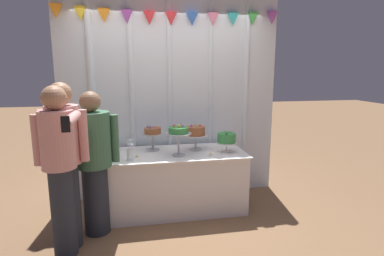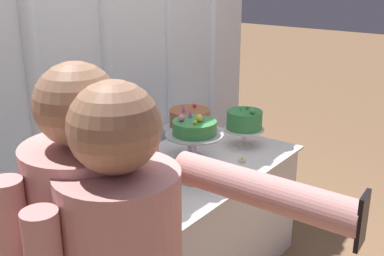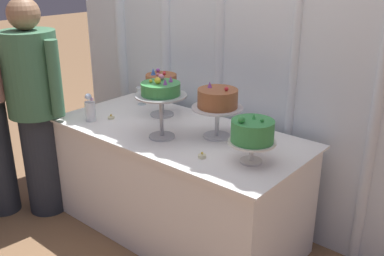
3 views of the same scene
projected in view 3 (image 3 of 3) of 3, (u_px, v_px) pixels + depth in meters
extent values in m
plane|color=#846042|center=(169.00, 236.00, 3.00)|extent=(24.00, 24.00, 0.00)
cube|color=silver|center=(225.00, 25.00, 2.93)|extent=(2.96, 0.04, 2.73)
cylinder|color=silver|center=(120.00, 14.00, 3.54)|extent=(0.09, 0.09, 2.73)
cylinder|color=silver|center=(165.00, 19.00, 3.24)|extent=(0.08, 0.08, 2.73)
cylinder|color=silver|center=(220.00, 25.00, 2.93)|extent=(0.07, 0.07, 2.73)
cylinder|color=silver|center=(296.00, 34.00, 2.59)|extent=(0.05, 0.05, 2.73)
cube|color=white|center=(178.00, 184.00, 2.94)|extent=(1.66, 0.76, 0.73)
cube|color=white|center=(177.00, 132.00, 2.80)|extent=(1.71, 0.81, 0.01)
cylinder|color=#B2B2B7|center=(162.00, 114.00, 3.09)|extent=(0.17, 0.17, 0.01)
cylinder|color=#B2B2B7|center=(162.00, 100.00, 3.05)|extent=(0.03, 0.03, 0.20)
cylinder|color=#B2B2B7|center=(161.00, 86.00, 3.01)|extent=(0.27, 0.27, 0.01)
cylinder|color=#995633|center=(161.00, 80.00, 3.00)|extent=(0.21, 0.21, 0.07)
sphere|color=#DB333D|center=(164.00, 73.00, 2.97)|extent=(0.02, 0.02, 0.02)
sphere|color=#DB333D|center=(164.00, 73.00, 2.99)|extent=(0.02, 0.02, 0.02)
sphere|color=purple|center=(158.00, 70.00, 3.04)|extent=(0.03, 0.03, 0.03)
cone|color=blue|center=(153.00, 71.00, 2.96)|extent=(0.03, 0.03, 0.05)
sphere|color=pink|center=(158.00, 74.00, 2.94)|extent=(0.02, 0.02, 0.02)
cylinder|color=#B2B2B7|center=(162.00, 136.00, 2.70)|extent=(0.16, 0.16, 0.01)
cylinder|color=#B2B2B7|center=(161.00, 116.00, 2.65)|extent=(0.02, 0.02, 0.25)
cylinder|color=#B2B2B7|center=(161.00, 95.00, 2.60)|extent=(0.31, 0.31, 0.01)
cylinder|color=#388E47|center=(161.00, 89.00, 2.59)|extent=(0.24, 0.24, 0.07)
cone|color=purple|center=(165.00, 82.00, 2.53)|extent=(0.03, 0.03, 0.04)
cone|color=purple|center=(171.00, 79.00, 2.58)|extent=(0.03, 0.03, 0.04)
sphere|color=pink|center=(161.00, 77.00, 2.63)|extent=(0.04, 0.04, 0.04)
sphere|color=yellow|center=(151.00, 81.00, 2.57)|extent=(0.02, 0.02, 0.02)
sphere|color=yellow|center=(158.00, 81.00, 2.54)|extent=(0.04, 0.04, 0.04)
cylinder|color=silver|center=(217.00, 136.00, 2.70)|extent=(0.17, 0.17, 0.01)
cylinder|color=silver|center=(217.00, 122.00, 2.67)|extent=(0.03, 0.03, 0.17)
cylinder|color=silver|center=(217.00, 108.00, 2.64)|extent=(0.31, 0.31, 0.01)
cylinder|color=#995633|center=(218.00, 98.00, 2.61)|extent=(0.24, 0.24, 0.11)
sphere|color=#DB333D|center=(226.00, 89.00, 2.56)|extent=(0.02, 0.02, 0.02)
cone|color=purple|center=(210.00, 84.00, 2.62)|extent=(0.03, 0.03, 0.04)
cylinder|color=silver|center=(251.00, 161.00, 2.36)|extent=(0.12, 0.12, 0.01)
cylinder|color=silver|center=(251.00, 151.00, 2.34)|extent=(0.02, 0.02, 0.10)
cylinder|color=silver|center=(252.00, 142.00, 2.32)|extent=(0.26, 0.26, 0.01)
cylinder|color=#388E47|center=(253.00, 131.00, 2.30)|extent=(0.23, 0.23, 0.12)
sphere|color=green|center=(262.00, 120.00, 2.25)|extent=(0.02, 0.02, 0.02)
cone|color=green|center=(254.00, 116.00, 2.30)|extent=(0.02, 0.02, 0.03)
sphere|color=green|center=(242.00, 119.00, 2.24)|extent=(0.04, 0.04, 0.04)
cylinder|color=silver|center=(142.00, 104.00, 3.32)|extent=(0.06, 0.06, 0.00)
cylinder|color=silver|center=(142.00, 99.00, 3.31)|extent=(0.01, 0.01, 0.07)
cylinder|color=silver|center=(141.00, 91.00, 3.28)|extent=(0.07, 0.07, 0.06)
cylinder|color=silver|center=(90.00, 111.00, 2.95)|extent=(0.07, 0.07, 0.14)
sphere|color=silver|center=(88.00, 97.00, 2.88)|extent=(0.04, 0.04, 0.04)
sphere|color=#CC9EC6|center=(87.00, 97.00, 2.91)|extent=(0.03, 0.03, 0.03)
sphere|color=#CC9EC6|center=(92.00, 99.00, 2.90)|extent=(0.03, 0.03, 0.03)
cylinder|color=beige|center=(111.00, 118.00, 3.01)|extent=(0.05, 0.05, 0.02)
sphere|color=#F9CC4C|center=(111.00, 115.00, 3.00)|extent=(0.01, 0.01, 0.01)
cylinder|color=beige|center=(202.00, 156.00, 2.41)|extent=(0.05, 0.05, 0.02)
sphere|color=#F9CC4C|center=(202.00, 153.00, 2.41)|extent=(0.01, 0.01, 0.01)
cylinder|color=#282D38|center=(44.00, 163.00, 3.21)|extent=(0.31, 0.31, 0.76)
cylinder|color=#3D6B4C|center=(31.00, 74.00, 2.96)|extent=(0.43, 0.43, 0.58)
sphere|color=#846047|center=(23.00, 14.00, 2.82)|extent=(0.22, 0.22, 0.22)
cylinder|color=#3D6B4C|center=(10.00, 70.00, 3.08)|extent=(0.08, 0.08, 0.51)
cylinder|color=#3D6B4C|center=(55.00, 79.00, 2.85)|extent=(0.08, 0.08, 0.51)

